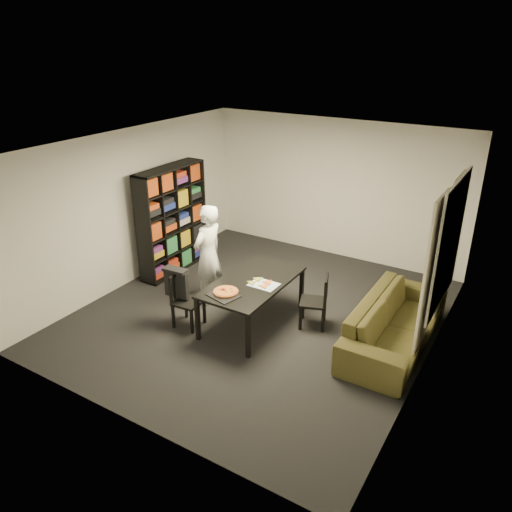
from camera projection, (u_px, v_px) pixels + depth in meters
The scene contains 16 objects.
room at pixel (260, 236), 7.18m from camera, with size 5.01×5.51×2.61m.
window_pane at pixel (450, 244), 6.39m from camera, with size 0.02×1.40×1.60m, color black.
window_frame at pixel (449, 244), 6.39m from camera, with size 0.03×1.52×1.72m, color white.
curtain_left at pixel (429, 282), 6.17m from camera, with size 0.03×0.70×2.25m, color beige.
curtain_right at pixel (447, 253), 6.98m from camera, with size 0.03×0.70×2.25m, color beige.
bookshelf at pixel (173, 220), 8.81m from camera, with size 0.35×1.50×1.90m, color black.
dining_table at pixel (252, 285), 7.23m from camera, with size 0.92×1.66×0.69m.
chair_left at pixel (183, 296), 7.26m from camera, with size 0.41×0.41×0.82m.
chair_right at pixel (319, 298), 7.22m from camera, with size 0.48×0.48×0.81m.
draped_jacket at pixel (176, 282), 7.22m from camera, with size 0.39×0.18×0.45m.
person at pixel (208, 255), 7.75m from camera, with size 0.59×0.39×1.63m, color white.
baking_tray at pixel (224, 295), 6.80m from camera, with size 0.40×0.32×0.01m, color black.
pepperoni_pizza at pixel (226, 292), 6.86m from camera, with size 0.35×0.35×0.03m.
kitchen_towel at pixel (264, 285), 7.09m from camera, with size 0.40×0.30×0.01m, color white.
pizza_slices at pixel (260, 282), 7.13m from camera, with size 0.37×0.31×0.01m, color gold, non-canonical shape.
sofa at pixel (395, 323), 6.85m from camera, with size 2.28×0.89×0.67m, color #383917.
Camera 1 is at (3.42, -5.73, 3.97)m, focal length 35.00 mm.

